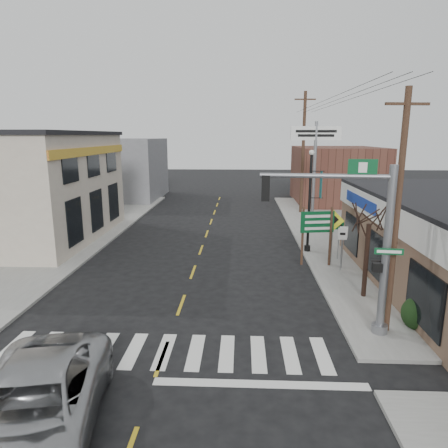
{
  "coord_description": "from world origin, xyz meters",
  "views": [
    {
      "loc": [
        2.42,
        -11.07,
        6.76
      ],
      "look_at": [
        1.63,
        6.67,
        2.8
      ],
      "focal_mm": 32.0,
      "sensor_mm": 36.0,
      "label": 1
    }
  ],
  "objects_px": {
    "suv": "(32,409)",
    "utility_pole_far": "(303,152)",
    "traffic_signal_pole": "(366,233)",
    "bare_tree": "(370,211)",
    "fire_hydrant": "(386,288)",
    "utility_pole_near": "(397,213)",
    "dance_center_sign": "(315,150)",
    "lamp_post": "(311,194)",
    "guide_sign": "(317,228)"
  },
  "relations": [
    {
      "from": "lamp_post",
      "to": "traffic_signal_pole",
      "type": "bearing_deg",
      "value": -101.7
    },
    {
      "from": "traffic_signal_pole",
      "to": "dance_center_sign",
      "type": "relative_size",
      "value": 0.78
    },
    {
      "from": "traffic_signal_pole",
      "to": "fire_hydrant",
      "type": "distance_m",
      "value": 4.84
    },
    {
      "from": "bare_tree",
      "to": "fire_hydrant",
      "type": "bearing_deg",
      "value": -7.32
    },
    {
      "from": "dance_center_sign",
      "to": "utility_pole_far",
      "type": "bearing_deg",
      "value": 82.59
    },
    {
      "from": "lamp_post",
      "to": "suv",
      "type": "bearing_deg",
      "value": -131.79
    },
    {
      "from": "fire_hydrant",
      "to": "utility_pole_near",
      "type": "relative_size",
      "value": 0.09
    },
    {
      "from": "guide_sign",
      "to": "fire_hydrant",
      "type": "xyz_separation_m",
      "value": [
        2.2,
        -4.15,
        -1.58
      ]
    },
    {
      "from": "fire_hydrant",
      "to": "suv",
      "type": "bearing_deg",
      "value": -141.72
    },
    {
      "from": "dance_center_sign",
      "to": "utility_pole_near",
      "type": "distance_m",
      "value": 15.63
    },
    {
      "from": "traffic_signal_pole",
      "to": "bare_tree",
      "type": "bearing_deg",
      "value": 76.61
    },
    {
      "from": "suv",
      "to": "utility_pole_far",
      "type": "bearing_deg",
      "value": 59.93
    },
    {
      "from": "suv",
      "to": "dance_center_sign",
      "type": "relative_size",
      "value": 0.8
    },
    {
      "from": "lamp_post",
      "to": "utility_pole_far",
      "type": "height_order",
      "value": "utility_pole_far"
    },
    {
      "from": "suv",
      "to": "traffic_signal_pole",
      "type": "xyz_separation_m",
      "value": [
        8.66,
        5.3,
        2.8
      ]
    },
    {
      "from": "utility_pole_near",
      "to": "utility_pole_far",
      "type": "bearing_deg",
      "value": 83.07
    },
    {
      "from": "dance_center_sign",
      "to": "fire_hydrant",
      "type": "bearing_deg",
      "value": -92.15
    },
    {
      "from": "bare_tree",
      "to": "guide_sign",
      "type": "bearing_deg",
      "value": 107.94
    },
    {
      "from": "suv",
      "to": "lamp_post",
      "type": "xyz_separation_m",
      "value": [
        8.52,
        15.19,
        2.67
      ]
    },
    {
      "from": "lamp_post",
      "to": "guide_sign",
      "type": "bearing_deg",
      "value": -103.84
    },
    {
      "from": "suv",
      "to": "dance_center_sign",
      "type": "xyz_separation_m",
      "value": [
        9.69,
        21.07,
        4.92
      ]
    },
    {
      "from": "fire_hydrant",
      "to": "lamp_post",
      "type": "distance_m",
      "value": 7.71
    },
    {
      "from": "fire_hydrant",
      "to": "utility_pole_near",
      "type": "distance_m",
      "value": 4.86
    },
    {
      "from": "suv",
      "to": "utility_pole_far",
      "type": "relative_size",
      "value": 0.59
    },
    {
      "from": "fire_hydrant",
      "to": "utility_pole_near",
      "type": "height_order",
      "value": "utility_pole_near"
    },
    {
      "from": "guide_sign",
      "to": "fire_hydrant",
      "type": "distance_m",
      "value": 4.95
    },
    {
      "from": "bare_tree",
      "to": "dance_center_sign",
      "type": "bearing_deg",
      "value": 90.33
    },
    {
      "from": "suv",
      "to": "fire_hydrant",
      "type": "distance_m",
      "value": 13.58
    },
    {
      "from": "fire_hydrant",
      "to": "utility_pole_far",
      "type": "distance_m",
      "value": 19.57
    },
    {
      "from": "guide_sign",
      "to": "utility_pole_far",
      "type": "bearing_deg",
      "value": 75.54
    },
    {
      "from": "guide_sign",
      "to": "dance_center_sign",
      "type": "relative_size",
      "value": 0.41
    },
    {
      "from": "suv",
      "to": "utility_pole_far",
      "type": "distance_m",
      "value": 29.4
    },
    {
      "from": "traffic_signal_pole",
      "to": "utility_pole_near",
      "type": "bearing_deg",
      "value": 17.33
    },
    {
      "from": "traffic_signal_pole",
      "to": "utility_pole_near",
      "type": "height_order",
      "value": "utility_pole_near"
    },
    {
      "from": "suv",
      "to": "traffic_signal_pole",
      "type": "relative_size",
      "value": 1.03
    },
    {
      "from": "suv",
      "to": "guide_sign",
      "type": "height_order",
      "value": "guide_sign"
    },
    {
      "from": "suv",
      "to": "lamp_post",
      "type": "height_order",
      "value": "lamp_post"
    },
    {
      "from": "dance_center_sign",
      "to": "suv",
      "type": "bearing_deg",
      "value": -121.22
    },
    {
      "from": "guide_sign",
      "to": "bare_tree",
      "type": "xyz_separation_m",
      "value": [
        1.31,
        -4.03,
        1.69
      ]
    },
    {
      "from": "bare_tree",
      "to": "utility_pole_near",
      "type": "distance_m",
      "value": 3.06
    },
    {
      "from": "lamp_post",
      "to": "utility_pole_far",
      "type": "xyz_separation_m",
      "value": [
        1.27,
        12.16,
        1.85
      ]
    },
    {
      "from": "dance_center_sign",
      "to": "bare_tree",
      "type": "bearing_deg",
      "value": -96.19
    },
    {
      "from": "traffic_signal_pole",
      "to": "fire_hydrant",
      "type": "height_order",
      "value": "traffic_signal_pole"
    },
    {
      "from": "guide_sign",
      "to": "lamp_post",
      "type": "height_order",
      "value": "lamp_post"
    },
    {
      "from": "suv",
      "to": "dance_center_sign",
      "type": "bearing_deg",
      "value": 54.92
    },
    {
      "from": "fire_hydrant",
      "to": "lamp_post",
      "type": "xyz_separation_m",
      "value": [
        -2.14,
        6.78,
        2.99
      ]
    },
    {
      "from": "guide_sign",
      "to": "bare_tree",
      "type": "bearing_deg",
      "value": -81.37
    },
    {
      "from": "traffic_signal_pole",
      "to": "lamp_post",
      "type": "relative_size",
      "value": 1.01
    },
    {
      "from": "lamp_post",
      "to": "bare_tree",
      "type": "bearing_deg",
      "value": -91.92
    },
    {
      "from": "guide_sign",
      "to": "bare_tree",
      "type": "distance_m",
      "value": 4.56
    }
  ]
}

